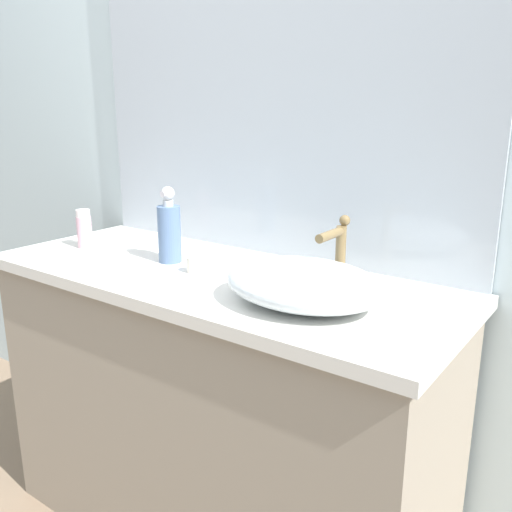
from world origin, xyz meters
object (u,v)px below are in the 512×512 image
object	(u,v)px
candle_jar	(195,265)
lotion_bottle	(84,229)
sink_basin	(304,283)
soap_dispenser	(169,230)

from	to	relation	value
candle_jar	lotion_bottle	bearing A→B (deg)	-179.62
candle_jar	sink_basin	bearing A→B (deg)	-5.35
soap_dispenser	candle_jar	distance (m)	0.15
lotion_bottle	soap_dispenser	bearing A→B (deg)	6.89
sink_basin	lotion_bottle	bearing A→B (deg)	177.85
soap_dispenser	lotion_bottle	xyz separation A→B (m)	(-0.34, -0.04, -0.03)
lotion_bottle	candle_jar	bearing A→B (deg)	0.38
soap_dispenser	lotion_bottle	world-z (taller)	soap_dispenser
sink_basin	candle_jar	xyz separation A→B (m)	(-0.37, 0.03, -0.03)
soap_dispenser	lotion_bottle	distance (m)	0.35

